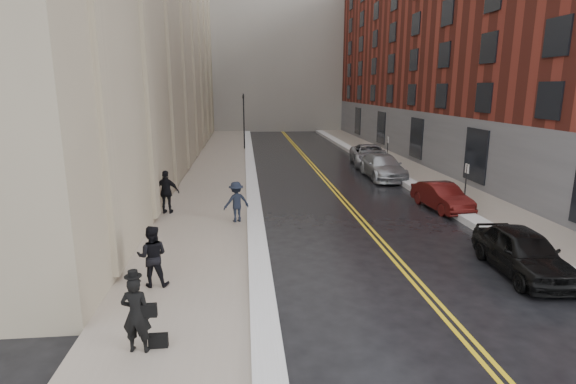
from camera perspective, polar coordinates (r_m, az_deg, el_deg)
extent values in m
plane|color=black|center=(13.60, 6.11, -11.95)|extent=(160.00, 160.00, 0.00)
cube|color=gray|center=(28.68, -9.26, 1.55)|extent=(4.00, 64.00, 0.15)
cube|color=gray|center=(30.88, 16.62, 1.99)|extent=(3.00, 64.00, 0.15)
cube|color=gold|center=(29.06, 4.41, 1.69)|extent=(0.12, 64.00, 0.01)
cube|color=gold|center=(29.10, 4.88, 1.70)|extent=(0.12, 64.00, 0.01)
cube|color=silver|center=(28.61, -4.66, 1.76)|extent=(0.70, 60.80, 0.26)
cube|color=silver|center=(30.22, 13.37, 2.10)|extent=(0.85, 60.80, 0.30)
cube|color=maroon|center=(40.53, 25.30, 16.54)|extent=(14.00, 50.00, 18.00)
cylinder|color=black|center=(42.16, -5.62, 8.79)|extent=(0.12, 0.12, 5.20)
imported|color=black|center=(42.06, -5.68, 11.51)|extent=(0.18, 0.15, 0.90)
cylinder|color=black|center=(23.10, 21.60, 0.59)|extent=(0.06, 0.06, 2.20)
cube|color=white|center=(22.94, 21.79, 2.79)|extent=(0.02, 0.35, 0.45)
cylinder|color=black|center=(34.04, 12.50, 4.98)|extent=(0.06, 0.06, 2.20)
cube|color=white|center=(33.93, 12.58, 6.48)|extent=(0.02, 0.35, 0.45)
imported|color=black|center=(16.00, 27.64, -6.73)|extent=(2.01, 4.37, 1.45)
imported|color=#460E0C|center=(22.79, 18.95, -0.55)|extent=(1.77, 3.99, 1.27)
imported|color=#989B9F|center=(29.67, 11.93, 3.18)|extent=(2.21, 5.29, 1.53)
imported|color=#A7A8AF|center=(34.57, 10.30, 4.63)|extent=(3.19, 5.76, 1.53)
imported|color=black|center=(10.46, -18.72, -14.50)|extent=(0.68, 0.49, 1.74)
imported|color=black|center=(13.52, -16.86, -7.79)|extent=(0.88, 0.69, 1.80)
imported|color=black|center=(19.19, -6.58, -1.24)|extent=(1.27, 1.00, 1.73)
imported|color=black|center=(21.02, -15.15, 0.00)|extent=(1.21, 0.64, 1.97)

